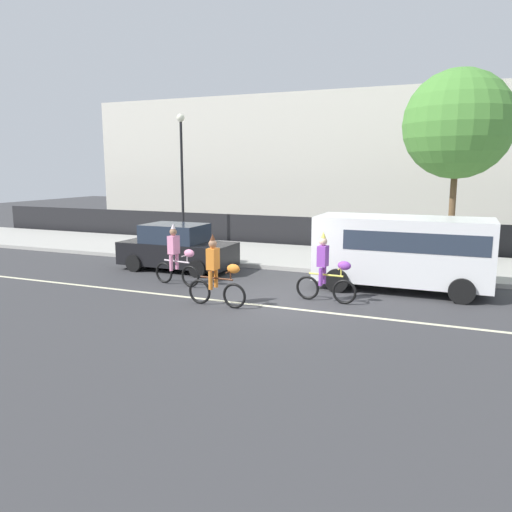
{
  "coord_description": "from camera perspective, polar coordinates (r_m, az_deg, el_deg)",
  "views": [
    {
      "loc": [
        4.5,
        -12.41,
        3.6
      ],
      "look_at": [
        -1.08,
        1.2,
        1.0
      ],
      "focal_mm": 35.0,
      "sensor_mm": 36.0,
      "label": 1
    }
  ],
  "objects": [
    {
      "name": "parade_cyclist_purple",
      "position": [
        13.61,
        8.06,
        -1.78
      ],
      "size": [
        1.72,
        0.5,
        1.92
      ],
      "color": "black",
      "rests_on": "ground"
    },
    {
      "name": "parked_car_black",
      "position": [
        18.0,
        -9.01,
        0.88
      ],
      "size": [
        4.1,
        1.92,
        1.64
      ],
      "color": "black",
      "rests_on": "ground"
    },
    {
      "name": "ground_plane",
      "position": [
        13.68,
        2.3,
        -5.24
      ],
      "size": [
        80.0,
        80.0,
        0.0
      ],
      "primitive_type": "plane",
      "color": "#38383A"
    },
    {
      "name": "sidewalk_curb",
      "position": [
        19.76,
        8.78,
        -0.37
      ],
      "size": [
        60.0,
        5.0,
        0.15
      ],
      "primitive_type": "cube",
      "color": "#ADAAA3",
      "rests_on": "ground"
    },
    {
      "name": "fence_line",
      "position": [
        22.46,
        10.57,
        2.43
      ],
      "size": [
        40.0,
        0.08,
        1.4
      ],
      "primitive_type": "cube",
      "color": "black",
      "rests_on": "ground"
    },
    {
      "name": "street_lamp_post",
      "position": [
        23.45,
        -8.49,
        10.86
      ],
      "size": [
        0.36,
        0.36,
        5.86
      ],
      "color": "black",
      "rests_on": "sidewalk_curb"
    },
    {
      "name": "parade_cyclist_orange",
      "position": [
        13.09,
        -4.49,
        -2.17
      ],
      "size": [
        1.72,
        0.5,
        1.92
      ],
      "color": "black",
      "rests_on": "ground"
    },
    {
      "name": "street_tree_near_lamp",
      "position": [
        20.44,
        22.07,
        13.75
      ],
      "size": [
        4.01,
        4.01,
        7.05
      ],
      "color": "brown",
      "rests_on": "sidewalk_curb"
    },
    {
      "name": "building_backdrop",
      "position": [
        31.29,
        8.84,
        10.31
      ],
      "size": [
        28.0,
        8.0,
        7.64
      ],
      "primitive_type": "cube",
      "color": "beige",
      "rests_on": "ground"
    },
    {
      "name": "parked_van_white",
      "position": [
        15.35,
        16.64,
        0.91
      ],
      "size": [
        5.0,
        2.22,
        2.18
      ],
      "color": "white",
      "rests_on": "ground"
    },
    {
      "name": "road_centre_line",
      "position": [
        13.23,
        1.55,
        -5.75
      ],
      "size": [
        36.0,
        0.14,
        0.01
      ],
      "primitive_type": "cube",
      "color": "beige",
      "rests_on": "ground"
    },
    {
      "name": "parade_cyclist_pink",
      "position": [
        15.61,
        -9.04,
        -0.28
      ],
      "size": [
        1.71,
        0.52,
        1.92
      ],
      "color": "black",
      "rests_on": "ground"
    }
  ]
}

